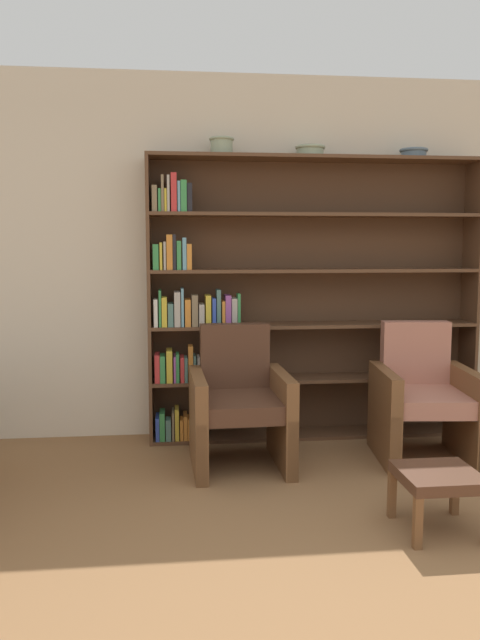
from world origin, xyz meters
name	(u,v)px	position (x,y,z in m)	size (l,w,h in m)	color
wall_back	(285,258)	(0.00, 2.86, 1.38)	(12.00, 0.06, 2.75)	beige
bookshelf	(287,301)	(-0.01, 2.70, 1.05)	(2.51, 0.30, 2.13)	brown
bowl_olive	(222,145)	(-0.51, 2.67, 2.19)	(0.18, 0.18, 0.12)	gray
bowl_brass	(310,150)	(0.14, 2.67, 2.17)	(0.22, 0.22, 0.08)	gray
bowl_cream	(414,153)	(0.94, 2.67, 2.17)	(0.21, 0.21, 0.07)	slate
armchair_leather	(239,404)	(-0.45, 2.09, 0.41)	(0.66, 0.70, 0.93)	brown
armchair_cushioned	(423,399)	(0.84, 2.09, 0.41)	(0.71, 0.74, 0.93)	brown
footstool	(438,481)	(0.46, 0.99, 0.27)	(0.40, 0.40, 0.32)	brown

